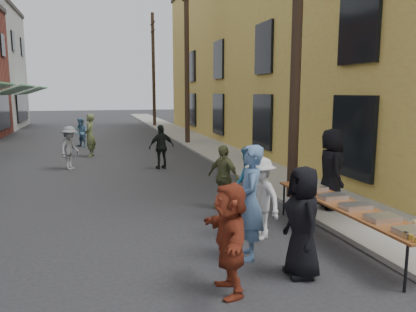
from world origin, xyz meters
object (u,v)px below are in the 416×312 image
utility_pole_far (154,71)px  utility_pole_near (297,21)px  server (331,169)px  serving_table (345,206)px  guest_front_c (248,185)px  guest_front_a (303,222)px  catering_tray_sausage (413,231)px  utility_pole_mid (187,59)px

utility_pole_far → utility_pole_near: bearing=-90.0°
utility_pole_far → server: size_ratio=4.84×
serving_table → guest_front_c: 2.03m
utility_pole_far → server: (0.34, -25.22, -3.47)m
guest_front_a → guest_front_c: bearing=-179.3°
utility_pole_near → catering_tray_sausage: (-0.50, -4.67, -3.71)m
serving_table → guest_front_a: bearing=-145.1°
guest_front_a → utility_pole_near: bearing=158.3°
serving_table → guest_front_a: (-1.42, -0.99, 0.14)m
utility_pole_near → serving_table: bearing=-99.4°
utility_pole_mid → guest_front_c: (-1.78, -13.45, -3.66)m
utility_pole_near → guest_front_a: bearing=-115.6°
utility_pole_mid → guest_front_c: bearing=-97.6°
utility_pole_mid → catering_tray_sausage: (-0.50, -16.67, -3.71)m
utility_pole_near → server: utility_pole_near is taller
serving_table → guest_front_c: guest_front_c is taller
utility_pole_far → guest_front_c: (-1.78, -25.45, -3.66)m
utility_pole_far → catering_tray_sausage: utility_pole_far is taller
guest_front_c → server: server is taller
utility_pole_far → guest_front_a: bearing=-93.9°
guest_front_c → server: size_ratio=0.90×
catering_tray_sausage → server: (0.84, 3.45, 0.24)m
utility_pole_near → guest_front_c: utility_pole_near is taller
serving_table → guest_front_c: bearing=129.3°
utility_pole_mid → serving_table: bearing=-91.9°
server → guest_front_c: bearing=109.5°
utility_pole_mid → guest_front_a: (-1.92, -16.01, -3.65)m
utility_pole_near → utility_pole_mid: same height
utility_pole_near → serving_table: size_ratio=2.25×
guest_front_c → server: bearing=106.3°
utility_pole_near → catering_tray_sausage: bearing=-96.1°
utility_pole_mid → server: utility_pole_mid is taller
utility_pole_far → catering_tray_sausage: (-0.50, -28.67, -3.71)m
utility_pole_near → utility_pole_far: (0.00, 24.00, 0.00)m
utility_pole_near → guest_front_a: size_ratio=5.29×
utility_pole_mid → catering_tray_sausage: bearing=-91.7°
utility_pole_near → serving_table: (-0.50, -3.02, -3.79)m
utility_pole_near → guest_front_c: (-1.78, -1.45, -3.66)m
utility_pole_mid → serving_table: (-0.50, -15.02, -3.79)m
utility_pole_near → guest_front_c: bearing=-140.8°
utility_pole_far → guest_front_c: bearing=-94.0°
guest_front_c → utility_pole_far: bearing=-174.1°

